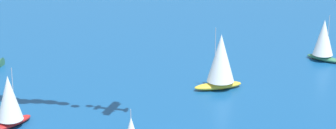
# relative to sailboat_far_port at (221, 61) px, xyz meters

# --- Properties ---
(sailboat_far_port) EXTENTS (11.09, 7.99, 14.01)m
(sailboat_far_port) POSITION_rel_sailboat_far_port_xyz_m (0.00, 0.00, 0.00)
(sailboat_far_port) COLOR gold
(sailboat_far_port) RESTS_ON ground_plane
(sailboat_outer_ring_a) EXTENTS (5.64, 9.33, 11.69)m
(sailboat_outer_ring_a) POSITION_rel_sailboat_far_port_xyz_m (-33.17, 3.59, -1.06)
(sailboat_outer_ring_a) COLOR #33704C
(sailboat_outer_ring_a) RESTS_ON ground_plane
(sailboat_outer_ring_c) EXTENTS (9.31, 5.81, 11.61)m
(sailboat_outer_ring_c) POSITION_rel_sailboat_far_port_xyz_m (44.52, -13.09, -1.10)
(sailboat_outer_ring_c) COLOR #B21E1E
(sailboat_outer_ring_c) RESTS_ON ground_plane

